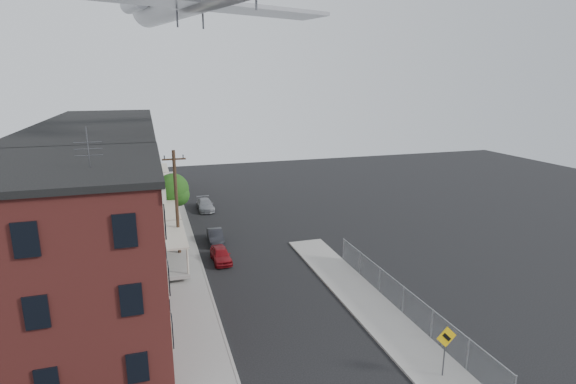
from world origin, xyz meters
The scene contains 17 objects.
sidewalk_left centered at (-5.50, 24.00, 0.06)m, with size 3.00×62.00×0.12m, color gray.
sidewalk_right centered at (5.50, 6.00, 0.06)m, with size 3.00×26.00×0.12m, color gray.
curb_left centered at (-4.05, 24.00, 0.07)m, with size 0.15×62.00×0.14m, color gray.
curb_right centered at (4.05, 6.00, 0.07)m, with size 0.15×26.00×0.14m, color gray.
corner_building centered at (-12.00, 7.00, 5.16)m, with size 10.31×12.30×12.15m.
row_house_a centered at (-11.96, 16.50, 5.13)m, with size 11.98×7.00×10.30m.
row_house_b centered at (-11.96, 23.50, 5.13)m, with size 11.98×7.00×10.30m.
row_house_c centered at (-11.96, 30.50, 5.13)m, with size 11.98×7.00×10.30m.
row_house_d centered at (-11.96, 37.50, 5.13)m, with size 11.98×7.00×10.30m.
row_house_e centered at (-11.96, 44.50, 5.13)m, with size 11.98×7.00×10.30m.
chainlink_fence centered at (7.00, 5.00, 1.00)m, with size 0.06×18.06×1.90m.
warning_sign centered at (5.60, -1.03, 1.88)m, with size 1.10×0.11×2.80m.
utility_pole centered at (-5.60, 18.00, 4.67)m, with size 1.80×0.26×9.00m.
street_tree centered at (-5.27, 27.92, 3.45)m, with size 3.22×3.20×5.20m.
car_near centered at (-2.47, 16.70, 0.60)m, with size 1.41×3.50×1.19m, color maroon.
car_mid centered at (-2.25, 21.20, 0.60)m, with size 1.26×3.61×1.19m, color black.
car_far centered at (-1.80, 32.06, 0.61)m, with size 1.70×4.18×1.21m, color gray.
Camera 1 is at (-7.35, -17.06, 14.18)m, focal length 28.00 mm.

